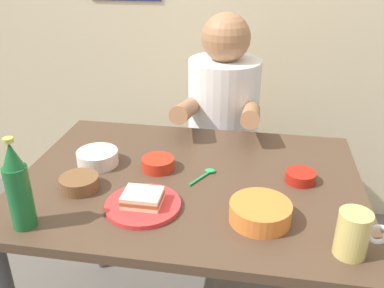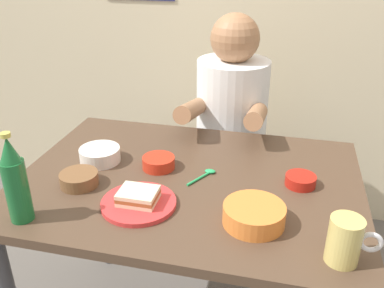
% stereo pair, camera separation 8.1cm
% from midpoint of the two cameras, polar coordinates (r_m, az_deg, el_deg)
% --- Properties ---
extents(dining_table, '(1.10, 0.80, 0.74)m').
position_cam_midpoint_polar(dining_table, '(1.41, 1.18, -7.96)').
color(dining_table, '#4C3828').
rests_on(dining_table, ground).
extents(stool, '(0.34, 0.34, 0.45)m').
position_cam_midpoint_polar(stool, '(2.09, 6.11, -5.46)').
color(stool, '#4C4C51').
rests_on(stool, ground).
extents(person_seated, '(0.33, 0.56, 0.72)m').
position_cam_midpoint_polar(person_seated, '(1.90, 6.65, 5.15)').
color(person_seated, white).
rests_on(person_seated, stool).
extents(plate_orange, '(0.22, 0.22, 0.01)m').
position_cam_midpoint_polar(plate_orange, '(1.23, -5.39, -8.06)').
color(plate_orange, red).
rests_on(plate_orange, dining_table).
extents(sandwich, '(0.11, 0.09, 0.04)m').
position_cam_midpoint_polar(sandwich, '(1.22, -5.44, -7.09)').
color(sandwich, beige).
rests_on(sandwich, plate_orange).
extents(beer_mug, '(0.13, 0.08, 0.12)m').
position_cam_midpoint_polar(beer_mug, '(1.09, 22.23, -12.12)').
color(beer_mug, '#D1BC66').
rests_on(beer_mug, dining_table).
extents(beer_bottle, '(0.06, 0.06, 0.26)m').
position_cam_midpoint_polar(beer_bottle, '(1.19, -21.13, -4.86)').
color(beer_bottle, '#19602D').
rests_on(beer_bottle, dining_table).
extents(rice_bowl_white, '(0.14, 0.14, 0.05)m').
position_cam_midpoint_polar(rice_bowl_white, '(1.48, -10.90, -1.38)').
color(rice_bowl_white, silver).
rests_on(rice_bowl_white, dining_table).
extents(sauce_bowl_chili, '(0.11, 0.11, 0.04)m').
position_cam_midpoint_polar(sauce_bowl_chili, '(1.41, -2.94, -2.48)').
color(sauce_bowl_chili, red).
rests_on(sauce_bowl_chili, dining_table).
extents(soup_bowl_orange, '(0.17, 0.17, 0.05)m').
position_cam_midpoint_polar(soup_bowl_orange, '(1.16, 10.45, -9.38)').
color(soup_bowl_orange, orange).
rests_on(soup_bowl_orange, dining_table).
extents(condiment_bowl_brown, '(0.12, 0.12, 0.04)m').
position_cam_midpoint_polar(condiment_bowl_brown, '(1.35, -13.47, -4.61)').
color(condiment_bowl_brown, brown).
rests_on(condiment_bowl_brown, dining_table).
extents(sambal_bowl_red, '(0.10, 0.10, 0.03)m').
position_cam_midpoint_polar(sambal_bowl_red, '(1.37, 16.22, -4.75)').
color(sambal_bowl_red, '#B21E14').
rests_on(sambal_bowl_red, dining_table).
extents(spoon, '(0.08, 0.11, 0.01)m').
position_cam_midpoint_polar(spoon, '(1.38, 3.58, -4.12)').
color(spoon, '#26A559').
rests_on(spoon, dining_table).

